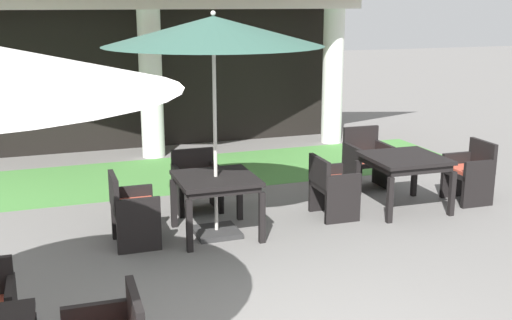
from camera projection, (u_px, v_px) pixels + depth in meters
The scene contains 9 objects.
lawn_strip at pixel (169, 174), 10.66m from camera, with size 10.39×2.33×0.01m, color #47843D.
patio_table_near_foreground at pixel (404, 163), 8.77m from camera, with size 1.05×1.05×0.76m.
patio_chair_near_foreground_north at pixel (367, 161), 9.83m from camera, with size 0.62×0.60×0.93m.
patio_chair_near_foreground_west at pixel (332, 187), 8.50m from camera, with size 0.51×0.63×0.83m.
patio_chair_near_foreground_east at pixel (470, 173), 9.15m from camera, with size 0.53×0.60×0.89m.
patio_table_mid_right at pixel (216, 184), 7.77m from camera, with size 0.97×0.97×0.75m.
patio_umbrella_mid_right at pixel (213, 33), 7.33m from camera, with size 2.59×2.59×2.73m.
patio_chair_mid_right_west at pixel (132, 211), 7.50m from camera, with size 0.53×0.59×0.88m.
patio_chair_mid_right_north at pixel (196, 183), 8.78m from camera, with size 0.62×0.55×0.83m.
Camera 1 is at (-2.08, -4.16, 2.83)m, focal length 44.45 mm.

